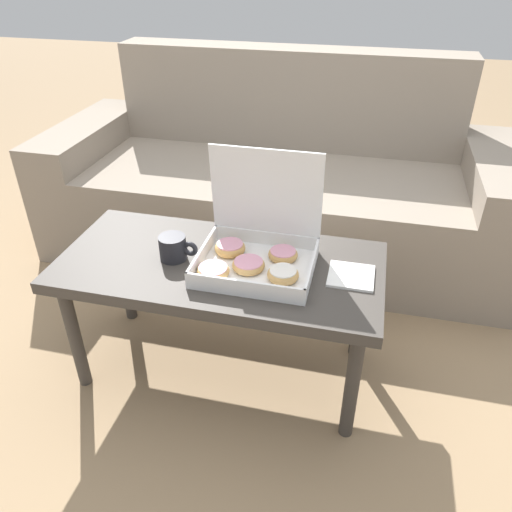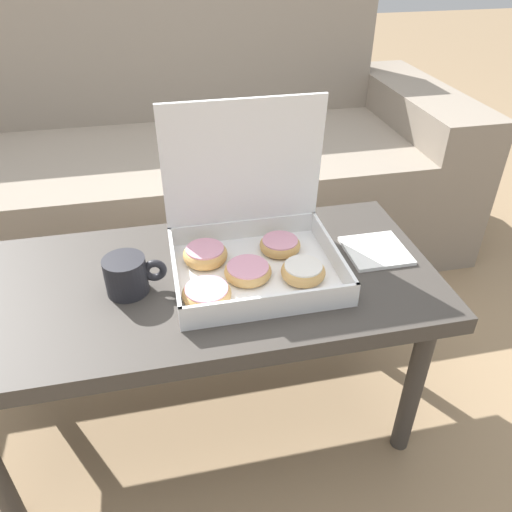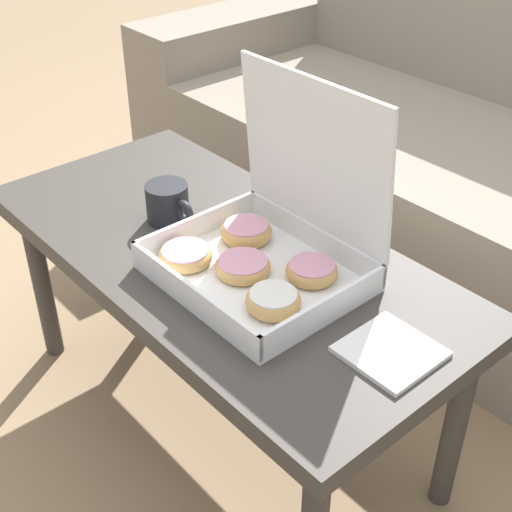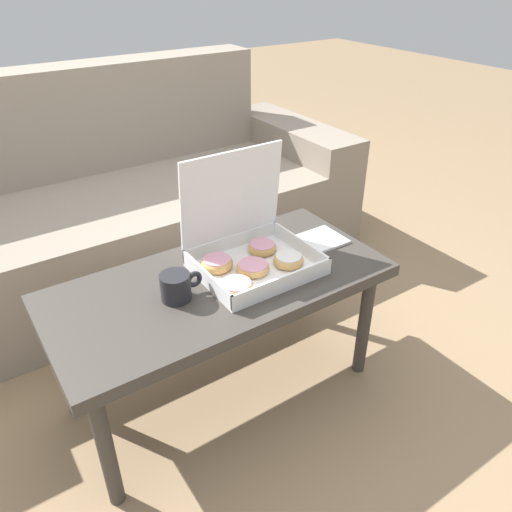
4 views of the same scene
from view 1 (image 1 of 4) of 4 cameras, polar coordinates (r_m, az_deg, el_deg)
The scene contains 6 objects.
ground_plane at distance 2.00m, azimuth -2.60°, elevation -10.06°, with size 12.00×12.00×0.00m, color #937756.
couch at distance 2.50m, azimuth 2.42°, elevation 7.86°, with size 2.19×0.85×0.91m.
coffee_table at distance 1.64m, azimuth -4.11°, elevation -2.17°, with size 1.05×0.50×0.47m.
pastry_box at distance 1.57m, azimuth -0.07°, elevation 0.84°, with size 0.36×0.30×0.35m.
coffee_mug at distance 1.63m, azimuth -9.37°, elevation 0.95°, with size 0.13×0.09×0.08m.
napkin_stack at distance 1.56m, azimuth 10.81°, elevation -2.25°, with size 0.14×0.14×0.01m.
Camera 1 is at (0.43, -1.40, 1.35)m, focal length 35.00 mm.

